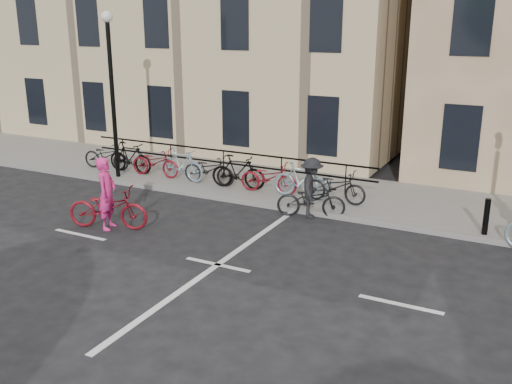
% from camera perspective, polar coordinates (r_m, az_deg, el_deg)
% --- Properties ---
extents(ground, '(120.00, 120.00, 0.00)m').
position_cam_1_polar(ground, '(12.59, -3.85, -7.28)').
color(ground, black).
rests_on(ground, ground).
extents(sidewalk, '(46.00, 4.00, 0.15)m').
position_cam_1_polar(sidewalk, '(19.38, -4.88, 1.58)').
color(sidewalk, slate).
rests_on(sidewalk, ground).
extents(building_west, '(20.00, 10.00, 10.00)m').
position_cam_1_polar(building_west, '(27.31, -6.34, 16.68)').
color(building_west, tan).
rests_on(building_west, sidewalk).
extents(lamp_post, '(0.36, 0.36, 5.28)m').
position_cam_1_polar(lamp_post, '(19.01, -14.30, 11.30)').
color(lamp_post, black).
rests_on(lamp_post, sidewalk).
extents(bollard_east, '(0.14, 0.14, 0.90)m').
position_cam_1_polar(bollard_east, '(14.81, 22.04, -2.30)').
color(bollard_east, black).
rests_on(bollard_east, sidewalk).
extents(parked_bikes, '(10.40, 1.23, 1.05)m').
position_cam_1_polar(parked_bikes, '(18.09, -4.65, 2.34)').
color(parked_bikes, black).
rests_on(parked_bikes, sidewalk).
extents(cyclist_pink, '(2.22, 1.35, 1.86)m').
position_cam_1_polar(cyclist_pink, '(14.99, -14.62, -1.19)').
color(cyclist_pink, maroon).
rests_on(cyclist_pink, ground).
extents(cyclist_dark, '(1.96, 1.20, 1.65)m').
position_cam_1_polar(cyclist_dark, '(15.40, 5.55, -0.22)').
color(cyclist_dark, black).
rests_on(cyclist_dark, ground).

